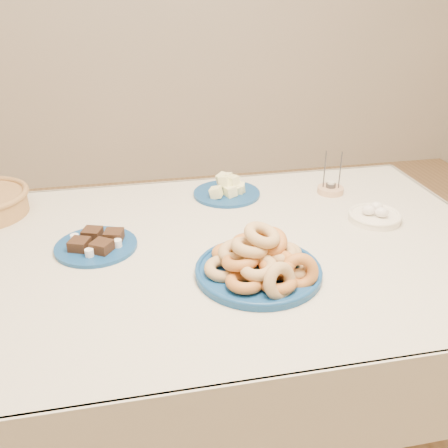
{
  "coord_description": "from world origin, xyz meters",
  "views": [
    {
      "loc": [
        -0.25,
        -1.27,
        1.48
      ],
      "look_at": [
        0.0,
        -0.05,
        0.85
      ],
      "focal_mm": 40.0,
      "sensor_mm": 36.0,
      "label": 1
    }
  ],
  "objects_px": {
    "dining_table": "(221,277)",
    "candle_holder": "(330,189)",
    "melon_plate": "(228,189)",
    "donut_platter": "(260,263)",
    "egg_bowl": "(375,215)",
    "brownie_plate": "(96,244)"
  },
  "relations": [
    {
      "from": "donut_platter",
      "to": "candle_holder",
      "type": "height_order",
      "value": "candle_holder"
    },
    {
      "from": "dining_table",
      "to": "melon_plate",
      "type": "relative_size",
      "value": 6.58
    },
    {
      "from": "brownie_plate",
      "to": "candle_holder",
      "type": "height_order",
      "value": "candle_holder"
    },
    {
      "from": "melon_plate",
      "to": "brownie_plate",
      "type": "height_order",
      "value": "melon_plate"
    },
    {
      "from": "melon_plate",
      "to": "candle_holder",
      "type": "relative_size",
      "value": 1.62
    },
    {
      "from": "melon_plate",
      "to": "dining_table",
      "type": "bearing_deg",
      "value": -105.15
    },
    {
      "from": "dining_table",
      "to": "egg_bowl",
      "type": "distance_m",
      "value": 0.55
    },
    {
      "from": "dining_table",
      "to": "donut_platter",
      "type": "xyz_separation_m",
      "value": [
        0.07,
        -0.18,
        0.15
      ]
    },
    {
      "from": "donut_platter",
      "to": "melon_plate",
      "type": "xyz_separation_m",
      "value": [
        0.03,
        0.55,
        -0.02
      ]
    },
    {
      "from": "melon_plate",
      "to": "donut_platter",
      "type": "bearing_deg",
      "value": -92.95
    },
    {
      "from": "brownie_plate",
      "to": "candle_holder",
      "type": "relative_size",
      "value": 1.81
    },
    {
      "from": "melon_plate",
      "to": "egg_bowl",
      "type": "xyz_separation_m",
      "value": [
        0.43,
        -0.3,
        -0.01
      ]
    },
    {
      "from": "donut_platter",
      "to": "melon_plate",
      "type": "relative_size",
      "value": 1.68
    },
    {
      "from": "candle_holder",
      "to": "brownie_plate",
      "type": "bearing_deg",
      "value": -163.24
    },
    {
      "from": "dining_table",
      "to": "melon_plate",
      "type": "height_order",
      "value": "melon_plate"
    },
    {
      "from": "dining_table",
      "to": "brownie_plate",
      "type": "bearing_deg",
      "value": 169.68
    },
    {
      "from": "candle_holder",
      "to": "donut_platter",
      "type": "bearing_deg",
      "value": -129.28
    },
    {
      "from": "brownie_plate",
      "to": "egg_bowl",
      "type": "xyz_separation_m",
      "value": [
        0.89,
        0.01,
        0.0
      ]
    },
    {
      "from": "melon_plate",
      "to": "candle_holder",
      "type": "bearing_deg",
      "value": -8.02
    },
    {
      "from": "dining_table",
      "to": "egg_bowl",
      "type": "bearing_deg",
      "value": 7.64
    },
    {
      "from": "melon_plate",
      "to": "candle_holder",
      "type": "distance_m",
      "value": 0.38
    },
    {
      "from": "dining_table",
      "to": "candle_holder",
      "type": "relative_size",
      "value": 10.65
    }
  ]
}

